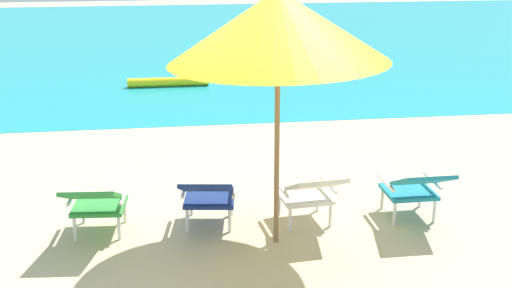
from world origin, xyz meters
TOP-DOWN VIEW (x-y plane):
  - ground_plane at (0.00, 4.00)m, footprint 40.00×40.00m
  - ocean_band at (0.00, 12.98)m, footprint 40.00×18.00m
  - swim_buoy at (-0.89, 6.84)m, footprint 1.60×0.18m
  - lounge_chair_far_left at (-1.69, 0.07)m, footprint 0.61×0.92m
  - lounge_chair_near_left at (-0.57, 0.11)m, footprint 0.65×0.94m
  - lounge_chair_near_right at (0.48, 0.03)m, footprint 0.62×0.92m
  - lounge_chair_far_right at (1.60, 0.00)m, footprint 0.55×0.88m
  - beach_umbrella_center at (0.08, -0.25)m, footprint 2.89×2.89m

SIDE VIEW (x-z plane):
  - ground_plane at x=0.00m, z-range 0.00..0.00m
  - ocean_band at x=0.00m, z-range 0.00..0.01m
  - swim_buoy at x=-0.89m, z-range 0.01..0.19m
  - lounge_chair_far_left at x=-1.69m, z-range 0.06..0.75m
  - lounge_chair_near_left at x=-0.57m, z-range 0.06..0.75m
  - lounge_chair_near_right at x=0.48m, z-range 0.06..0.75m
  - lounge_chair_far_right at x=1.60m, z-range 0.06..0.75m
  - beach_umbrella_center at x=0.08m, z-range 0.89..3.40m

